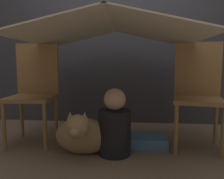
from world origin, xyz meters
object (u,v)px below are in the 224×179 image
(chair_right, at_px, (198,90))
(chair_left, at_px, (34,88))
(dog, at_px, (82,134))
(person_front, at_px, (115,126))

(chair_right, bearing_deg, chair_left, -168.36)
(chair_right, bearing_deg, dog, -150.63)
(chair_left, distance_m, chair_right, 1.60)
(chair_left, bearing_deg, dog, -34.73)
(chair_left, relative_size, dog, 2.08)
(chair_right, xyz_separation_m, dog, (-1.04, -0.33, -0.35))
(person_front, bearing_deg, dog, -167.22)
(chair_left, xyz_separation_m, person_front, (0.83, -0.27, -0.29))
(person_front, xyz_separation_m, dog, (-0.28, -0.06, -0.05))
(chair_right, relative_size, dog, 2.08)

